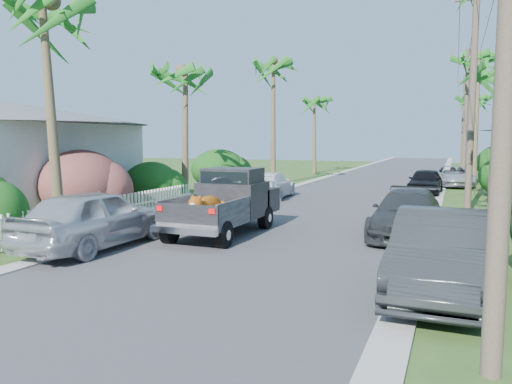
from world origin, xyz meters
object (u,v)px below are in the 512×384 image
at_px(palm_l_d, 315,99).
at_px(palm_r_d, 475,97).
at_px(palm_l_b, 184,71).
at_px(house_left, 0,159).
at_px(parked_car_rm, 407,214).
at_px(palm_r_c, 479,57).
at_px(parked_car_rd, 453,176).
at_px(utility_pole_d, 463,122).
at_px(palm_l_c, 274,62).
at_px(parked_car_ln, 95,219).
at_px(palm_l_a, 47,3).
at_px(palm_r_b, 498,68).
at_px(utility_pole_c, 466,115).
at_px(parked_car_lf, 270,185).
at_px(pickup_truck, 229,201).
at_px(utility_pole_b, 472,98).
at_px(parked_car_rn, 440,254).
at_px(utility_pole_a, 510,0).
at_px(parked_car_rf, 425,182).

distance_m(palm_l_d, palm_r_d, 14.32).
xyz_separation_m(palm_l_b, house_left, (-6.20, -5.00, -4.03)).
distance_m(parked_car_rm, palm_r_c, 20.54).
bearing_deg(parked_car_rd, utility_pole_d, 81.04).
distance_m(palm_l_c, utility_pole_d, 24.22).
relative_size(parked_car_ln, house_left, 0.54).
xyz_separation_m(palm_l_b, utility_pole_d, (12.40, 31.00, -1.55)).
xyz_separation_m(palm_l_a, palm_r_b, (12.80, 12.00, -0.98)).
distance_m(palm_l_c, house_left, 17.54).
bearing_deg(utility_pole_c, palm_l_c, -152.65).
distance_m(palm_l_b, palm_l_c, 10.19).
distance_m(parked_car_lf, palm_l_a, 13.65).
height_order(pickup_truck, utility_pole_b, utility_pole_b).
height_order(parked_car_rn, palm_l_c, palm_l_c).
height_order(parked_car_rn, parked_car_ln, parked_car_ln).
distance_m(utility_pole_a, utility_pole_d, 45.00).
relative_size(parked_car_ln, utility_pole_c, 0.54).
bearing_deg(parked_car_ln, parked_car_rd, -110.35).
height_order(utility_pole_a, utility_pole_c, same).
relative_size(parked_car_rn, house_left, 0.53).
distance_m(parked_car_rn, palm_l_a, 12.78).
bearing_deg(palm_l_c, house_left, -115.02).
bearing_deg(parked_car_rm, parked_car_rf, 91.89).
xyz_separation_m(palm_l_b, palm_r_c, (13.00, 14.00, 1.96)).
distance_m(parked_car_rn, palm_l_d, 35.07).
distance_m(parked_car_rf, palm_l_c, 12.22).
relative_size(parked_car_rm, palm_l_c, 0.52).
height_order(parked_car_rm, utility_pole_c, utility_pole_c).
height_order(palm_l_c, house_left, palm_l_c).
bearing_deg(utility_pole_b, palm_r_b, 63.43).
bearing_deg(parked_car_ln, utility_pole_c, -109.32).
relative_size(parked_car_rn, parked_car_ln, 0.99).
xyz_separation_m(pickup_truck, parked_car_ln, (-2.40, -3.52, -0.18)).
bearing_deg(parked_car_ln, utility_pole_a, 157.75).
bearing_deg(parked_car_lf, palm_l_c, -76.54).
height_order(palm_l_a, utility_pole_a, utility_pole_a).
distance_m(pickup_truck, palm_l_c, 18.30).
height_order(pickup_truck, parked_car_lf, pickup_truck).
distance_m(palm_r_b, utility_pole_d, 28.05).
relative_size(palm_l_c, palm_r_d, 1.15).
bearing_deg(palm_r_d, parked_car_lf, -111.88).
relative_size(parked_car_lf, palm_r_c, 0.49).
distance_m(palm_r_d, utility_pole_c, 12.22).
bearing_deg(pickup_truck, parked_car_rf, 69.87).
relative_size(palm_r_b, palm_r_c, 0.77).
bearing_deg(parked_car_rf, parked_car_rd, 78.01).
xyz_separation_m(parked_car_rf, palm_r_d, (2.90, 20.21, 6.05)).
distance_m(parked_car_rn, palm_r_b, 14.73).
relative_size(pickup_truck, utility_pole_c, 0.57).
distance_m(palm_l_c, palm_l_d, 12.10).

